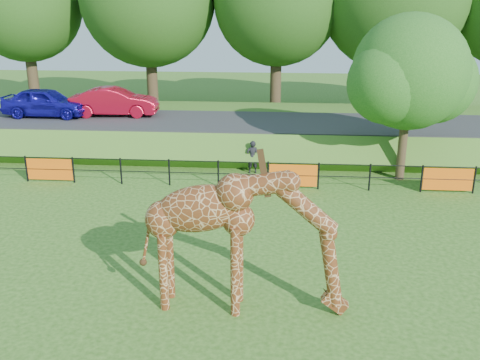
{
  "coord_description": "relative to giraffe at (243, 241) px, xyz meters",
  "views": [
    {
      "loc": [
        2.55,
        -12.3,
        7.1
      ],
      "look_at": [
        1.3,
        2.92,
        2.0
      ],
      "focal_mm": 40.0,
      "sensor_mm": 36.0,
      "label": 1
    }
  ],
  "objects": [
    {
      "name": "perimeter_fence",
      "position": [
        -1.7,
        8.92,
        -1.23
      ],
      "size": [
        28.07,
        0.1,
        1.1
      ],
      "primitive_type": null,
      "color": "black",
      "rests_on": "ground"
    },
    {
      "name": "visitor",
      "position": [
        -0.44,
        10.87,
        -1.06
      ],
      "size": [
        0.59,
        0.45,
        1.44
      ],
      "primitive_type": "imported",
      "rotation": [
        0.0,
        0.0,
        3.37
      ],
      "color": "black",
      "rests_on": "ground"
    },
    {
      "name": "car_blue",
      "position": [
        -11.44,
        15.19,
        0.39
      ],
      "size": [
        4.46,
        1.91,
        1.5
      ],
      "primitive_type": "imported",
      "rotation": [
        0.0,
        0.0,
        1.54
      ],
      "color": "#1C16B3",
      "rests_on": "road"
    },
    {
      "name": "ground",
      "position": [
        -1.7,
        0.92,
        -1.78
      ],
      "size": [
        90.0,
        90.0,
        0.0
      ],
      "primitive_type": "plane",
      "color": "#295415",
      "rests_on": "ground"
    },
    {
      "name": "bg_tree_line",
      "position": [
        0.2,
        22.92,
        5.41
      ],
      "size": [
        37.3,
        8.8,
        11.82
      ],
      "color": "#362818",
      "rests_on": "ground"
    },
    {
      "name": "road",
      "position": [
        -1.7,
        14.92,
        -0.42
      ],
      "size": [
        40.0,
        5.0,
        0.12
      ],
      "primitive_type": "cube",
      "color": "#2A2B2D",
      "rests_on": "embankment"
    },
    {
      "name": "giraffe",
      "position": [
        0.0,
        0.0,
        0.0
      ],
      "size": [
        5.03,
        1.13,
        3.57
      ],
      "primitive_type": null,
      "rotation": [
        0.0,
        0.0,
        -0.04
      ],
      "color": "#5E2D13",
      "rests_on": "ground"
    },
    {
      "name": "embankment",
      "position": [
        -1.7,
        16.42,
        -1.13
      ],
      "size": [
        40.0,
        9.0,
        1.3
      ],
      "primitive_type": "cube",
      "color": "#295415",
      "rests_on": "ground"
    },
    {
      "name": "tree_east",
      "position": [
        5.9,
        10.55,
        2.5
      ],
      "size": [
        5.4,
        4.71,
        6.76
      ],
      "color": "#362818",
      "rests_on": "ground"
    },
    {
      "name": "car_red",
      "position": [
        -7.96,
        15.71,
        0.37
      ],
      "size": [
        4.56,
        1.88,
        1.47
      ],
      "primitive_type": "imported",
      "rotation": [
        0.0,
        0.0,
        1.65
      ],
      "color": "#B60D25",
      "rests_on": "road"
    }
  ]
}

